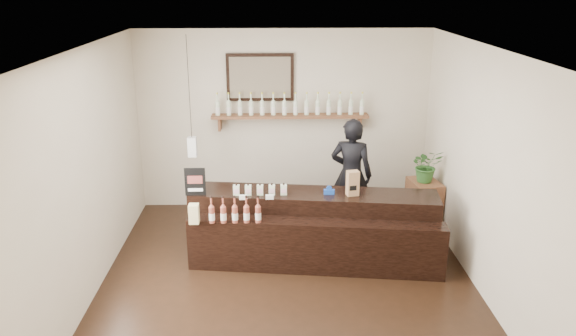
% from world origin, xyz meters
% --- Properties ---
extents(ground, '(5.00, 5.00, 0.00)m').
position_xyz_m(ground, '(0.00, 0.00, 0.00)').
color(ground, black).
rests_on(ground, ground).
extents(room_shell, '(5.00, 5.00, 5.00)m').
position_xyz_m(room_shell, '(0.00, 0.00, 1.70)').
color(room_shell, beige).
rests_on(room_shell, ground).
extents(back_wall_decor, '(2.66, 0.96, 1.69)m').
position_xyz_m(back_wall_decor, '(-0.14, 2.37, 1.75)').
color(back_wall_decor, brown).
rests_on(back_wall_decor, ground).
extents(counter, '(3.23, 1.23, 1.04)m').
position_xyz_m(counter, '(0.35, 0.58, 0.42)').
color(counter, black).
rests_on(counter, ground).
extents(promo_sign, '(0.26, 0.03, 0.36)m').
position_xyz_m(promo_sign, '(-1.15, 0.65, 1.07)').
color(promo_sign, black).
rests_on(promo_sign, counter).
extents(paper_bag, '(0.17, 0.14, 0.32)m').
position_xyz_m(paper_bag, '(0.84, 0.60, 1.05)').
color(paper_bag, '#A57E4F').
rests_on(paper_bag, counter).
extents(tape_dispenser, '(0.14, 0.06, 0.11)m').
position_xyz_m(tape_dispenser, '(0.55, 0.64, 0.93)').
color(tape_dispenser, '#1742A2').
rests_on(tape_dispenser, counter).
extents(side_cabinet, '(0.46, 0.58, 0.76)m').
position_xyz_m(side_cabinet, '(2.00, 1.43, 0.38)').
color(side_cabinet, brown).
rests_on(side_cabinet, ground).
extents(potted_plant, '(0.46, 0.41, 0.48)m').
position_xyz_m(potted_plant, '(2.00, 1.43, 1.00)').
color(potted_plant, '#2F6227').
rests_on(potted_plant, side_cabinet).
extents(shopkeeper, '(0.79, 0.64, 1.87)m').
position_xyz_m(shopkeeper, '(0.95, 1.55, 0.94)').
color(shopkeeper, black).
rests_on(shopkeeper, ground).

